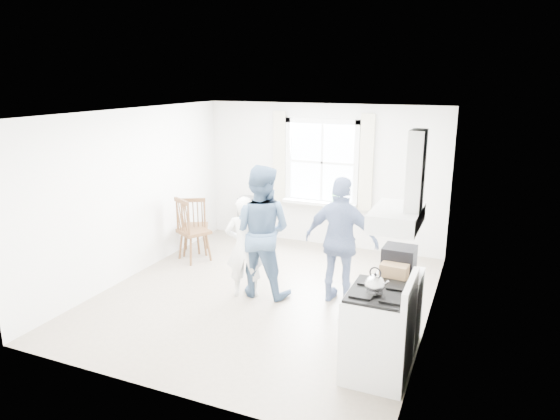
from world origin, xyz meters
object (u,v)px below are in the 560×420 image
object	(u,v)px
stereo_stack	(399,260)
person_left	(244,247)
low_cabinet	(397,309)
person_right	(341,241)
person_mid	(261,231)
windsor_chair_a	(194,220)
gas_stove	(379,332)
windsor_chair_b	(187,223)

from	to	relation	value
stereo_stack	person_left	xyz separation A→B (m)	(-2.23, 0.54, -0.32)
low_cabinet	person_right	size ratio (longest dim) A/B	0.51
stereo_stack	person_mid	world-z (taller)	person_mid
low_cabinet	windsor_chair_a	world-z (taller)	windsor_chair_a
stereo_stack	person_right	world-z (taller)	person_right
gas_stove	person_mid	size ratio (longest dim) A/B	0.59
gas_stove	person_mid	xyz separation A→B (m)	(-2.00, 1.37, 0.46)
person_left	windsor_chair_b	bearing A→B (deg)	-53.58
person_left	gas_stove	bearing A→B (deg)	126.31
low_cabinet	stereo_stack	distance (m)	0.61
low_cabinet	windsor_chair_b	size ratio (longest dim) A/B	0.81
gas_stove	stereo_stack	xyz separation A→B (m)	(0.06, 0.68, 0.57)
windsor_chair_a	person_left	size ratio (longest dim) A/B	0.72
low_cabinet	person_left	bearing A→B (deg)	166.91
stereo_stack	person_mid	bearing A→B (deg)	161.36
low_cabinet	person_mid	size ratio (longest dim) A/B	0.48
person_mid	gas_stove	bearing A→B (deg)	143.15
windsor_chair_a	low_cabinet	bearing A→B (deg)	-23.76
gas_stove	stereo_stack	world-z (taller)	stereo_stack
windsor_chair_b	low_cabinet	bearing A→B (deg)	-19.97
gas_stove	person_mid	world-z (taller)	person_mid
low_cabinet	windsor_chair_a	bearing A→B (deg)	156.24
windsor_chair_b	person_right	xyz separation A→B (m)	(2.82, -0.50, 0.21)
windsor_chair_a	person_left	xyz separation A→B (m)	(1.58, -1.16, 0.09)
low_cabinet	person_left	distance (m)	2.33
windsor_chair_b	person_left	world-z (taller)	person_left
gas_stove	windsor_chair_a	size ratio (longest dim) A/B	1.06
stereo_stack	windsor_chair_b	distance (m)	4.01
windsor_chair_b	person_mid	world-z (taller)	person_mid
windsor_chair_a	person_left	distance (m)	1.96
low_cabinet	person_mid	xyz separation A→B (m)	(-2.07, 0.67, 0.50)
person_mid	person_right	xyz separation A→B (m)	(1.13, 0.19, -0.06)
stereo_stack	gas_stove	bearing A→B (deg)	-94.64
low_cabinet	person_right	xyz separation A→B (m)	(-0.94, 0.87, 0.44)
windsor_chair_b	person_mid	bearing A→B (deg)	-22.28
low_cabinet	person_mid	distance (m)	2.23
windsor_chair_b	person_mid	size ratio (longest dim) A/B	0.59
low_cabinet	person_mid	bearing A→B (deg)	161.97
person_left	stereo_stack	bearing A→B (deg)	141.97
stereo_stack	person_right	distance (m)	1.29
person_mid	windsor_chair_b	bearing A→B (deg)	-24.63
windsor_chair_a	stereo_stack	bearing A→B (deg)	-24.09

